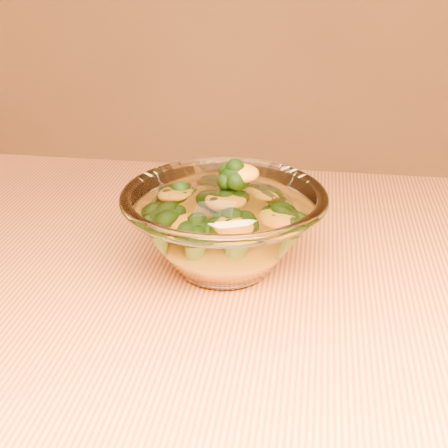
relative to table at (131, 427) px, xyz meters
name	(u,v)px	position (x,y,z in m)	size (l,w,h in m)	color
table	(131,427)	(0.00, 0.00, 0.00)	(1.20, 0.80, 0.75)	#D07F3E
glass_bowl	(224,228)	(0.07, 0.12, 0.14)	(0.19, 0.19, 0.08)	white
cheese_sauce	(224,245)	(0.07, 0.12, 0.13)	(0.11, 0.11, 0.03)	#FFB315
broccoli_heap	(221,215)	(0.06, 0.12, 0.16)	(0.15, 0.12, 0.08)	black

